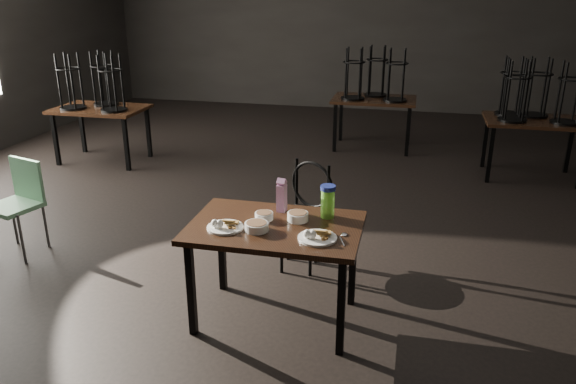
% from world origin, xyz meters
% --- Properties ---
extents(main_table, '(1.20, 0.80, 0.75)m').
position_xyz_m(main_table, '(0.07, -1.51, 0.67)').
color(main_table, black).
rests_on(main_table, ground).
extents(plate_left, '(0.25, 0.25, 0.08)m').
position_xyz_m(plate_left, '(-0.25, -1.64, 0.77)').
color(plate_left, white).
rests_on(plate_left, main_table).
extents(plate_right, '(0.26, 0.26, 0.08)m').
position_xyz_m(plate_right, '(0.40, -1.67, 0.77)').
color(plate_right, white).
rests_on(plate_right, main_table).
extents(bowl_near, '(0.13, 0.13, 0.05)m').
position_xyz_m(bowl_near, '(-0.03, -1.43, 0.78)').
color(bowl_near, white).
rests_on(bowl_near, main_table).
extents(bowl_far, '(0.15, 0.15, 0.06)m').
position_xyz_m(bowl_far, '(0.21, -1.40, 0.78)').
color(bowl_far, white).
rests_on(bowl_far, main_table).
extents(bowl_big, '(0.16, 0.16, 0.06)m').
position_xyz_m(bowl_big, '(-0.03, -1.63, 0.78)').
color(bowl_big, white).
rests_on(bowl_big, main_table).
extents(juice_carton, '(0.07, 0.07, 0.25)m').
position_xyz_m(juice_carton, '(0.06, -1.25, 0.87)').
color(juice_carton, '#831768').
rests_on(juice_carton, main_table).
extents(water_bottle, '(0.13, 0.13, 0.24)m').
position_xyz_m(water_bottle, '(0.40, -1.29, 0.87)').
color(water_bottle, '#86EE46').
rests_on(water_bottle, main_table).
extents(spoon, '(0.06, 0.21, 0.01)m').
position_xyz_m(spoon, '(0.56, -1.58, 0.75)').
color(spoon, silver).
rests_on(spoon, main_table).
extents(bentwood_chair, '(0.49, 0.49, 0.92)m').
position_xyz_m(bentwood_chair, '(0.10, -0.64, 0.55)').
color(bentwood_chair, black).
rests_on(bentwood_chair, ground).
extents(school_chair, '(0.50, 0.50, 0.86)m').
position_xyz_m(school_chair, '(-2.45, -0.94, 0.52)').
color(school_chair, '#7ABE89').
rests_on(school_chair, ground).
extents(bg_table_left, '(1.20, 0.80, 1.48)m').
position_xyz_m(bg_table_left, '(-3.20, 1.74, 0.78)').
color(bg_table_left, black).
rests_on(bg_table_left, ground).
extents(bg_table_right, '(1.20, 0.80, 1.48)m').
position_xyz_m(bg_table_right, '(2.39, 2.33, 0.80)').
color(bg_table_right, black).
rests_on(bg_table_right, ground).
extents(bg_table_far, '(1.20, 0.80, 1.48)m').
position_xyz_m(bg_table_far, '(0.37, 3.23, 0.78)').
color(bg_table_far, black).
rests_on(bg_table_far, ground).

